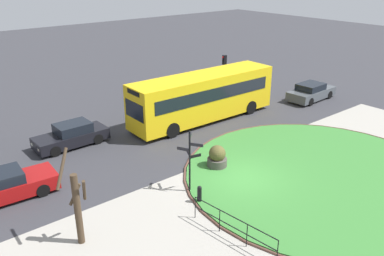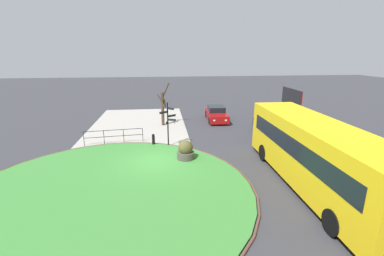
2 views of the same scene
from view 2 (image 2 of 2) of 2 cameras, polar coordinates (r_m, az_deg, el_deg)
ground at (r=16.62m, az=-7.64°, el=-7.28°), size 120.00×120.00×0.00m
sidewalk_paving at (r=16.76m, az=-13.69°, el=-7.37°), size 32.00×8.50×0.02m
grass_island at (r=13.77m, az=-17.71°, el=-12.87°), size 14.08×14.08×0.10m
grass_kerb_ring at (r=13.77m, az=-17.71°, el=-12.85°), size 14.39×14.39×0.11m
signpost_directional at (r=18.66m, az=-5.12°, el=1.44°), size 0.91×1.15×3.20m
bollard_foreground at (r=19.38m, az=-8.29°, el=-2.46°), size 0.21×0.21×0.88m
railing_grass_edge at (r=20.28m, az=-16.47°, el=-1.41°), size 0.52×4.18×1.07m
bus_yellow at (r=14.27m, az=24.96°, el=-5.03°), size 11.14×2.77×3.29m
car_near_lane at (r=26.43m, az=5.26°, el=3.04°), size 4.63×2.04×1.39m
car_oncoming at (r=23.01m, az=16.87°, el=0.48°), size 4.43×1.84×1.41m
billboard_left at (r=29.57m, az=20.63°, el=5.94°), size 4.20×0.17×2.92m
planter_near_signpost at (r=16.57m, az=-1.39°, el=-5.05°), size 1.07×1.07×1.29m
street_tree_bare at (r=24.37m, az=-6.26°, el=4.59°), size 1.19×1.19×3.95m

